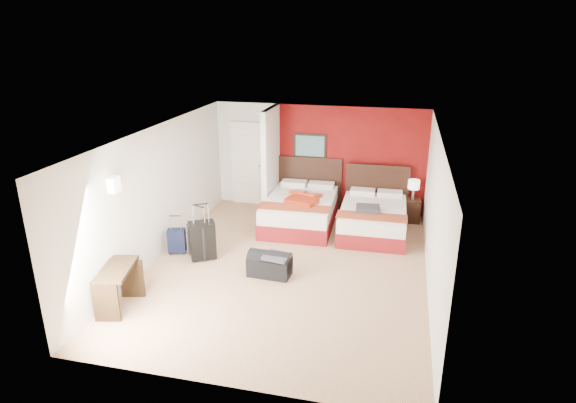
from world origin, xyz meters
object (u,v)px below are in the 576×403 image
(red_suitcase_open, at_px, (304,198))
(duffel_bag, at_px, (270,265))
(bed_left, at_px, (300,212))
(nightstand, at_px, (411,210))
(suitcase_black, at_px, (202,242))
(bed_right, at_px, (373,220))
(suitcase_charcoal, at_px, (201,241))
(suitcase_navy, at_px, (177,242))
(desk, at_px, (119,288))
(table_lamp, at_px, (413,190))

(red_suitcase_open, xyz_separation_m, duffel_bag, (-0.14, -2.32, -0.50))
(bed_left, xyz_separation_m, nightstand, (2.42, 0.79, -0.05))
(suitcase_black, relative_size, duffel_bag, 0.96)
(bed_right, height_order, nightstand, bed_right)
(bed_left, height_order, duffel_bag, bed_left)
(suitcase_charcoal, distance_m, suitcase_navy, 0.54)
(bed_left, bearing_deg, red_suitcase_open, -46.53)
(suitcase_charcoal, height_order, suitcase_navy, suitcase_charcoal)
(nightstand, height_order, duffel_bag, nightstand)
(red_suitcase_open, xyz_separation_m, desk, (-2.13, -3.91, -0.33))
(nightstand, relative_size, suitcase_black, 0.73)
(bed_right, distance_m, desk, 5.36)
(table_lamp, relative_size, suitcase_charcoal, 0.70)
(desk, bearing_deg, suitcase_navy, 77.42)
(bed_left, height_order, table_lamp, table_lamp)
(bed_left, relative_size, red_suitcase_open, 2.39)
(table_lamp, bearing_deg, bed_left, -161.82)
(bed_right, relative_size, red_suitcase_open, 2.23)
(red_suitcase_open, distance_m, nightstand, 2.52)
(desk, bearing_deg, duffel_bag, 25.85)
(bed_left, relative_size, nightstand, 4.00)
(suitcase_black, height_order, desk, desk)
(suitcase_charcoal, bearing_deg, bed_left, 75.21)
(table_lamp, bearing_deg, nightstand, 0.00)
(duffel_bag, bearing_deg, red_suitcase_open, 90.05)
(table_lamp, xyz_separation_m, suitcase_navy, (-4.46, -2.76, -0.52))
(desk, bearing_deg, bed_left, 50.38)
(bed_right, distance_m, suitcase_black, 3.66)
(suitcase_navy, distance_m, duffel_bag, 2.05)
(suitcase_black, bearing_deg, table_lamp, 5.76)
(suitcase_charcoal, xyz_separation_m, duffel_bag, (1.47, -0.40, -0.14))
(red_suitcase_open, distance_m, desk, 4.47)
(red_suitcase_open, relative_size, suitcase_navy, 1.87)
(suitcase_charcoal, xyz_separation_m, desk, (-0.52, -1.99, 0.03))
(suitcase_black, relative_size, suitcase_navy, 1.53)
(duffel_bag, bearing_deg, bed_left, 92.56)
(red_suitcase_open, bearing_deg, suitcase_black, -109.91)
(nightstand, distance_m, table_lamp, 0.49)
(bed_left, xyz_separation_m, table_lamp, (2.42, 0.79, 0.44))
(suitcase_black, bearing_deg, bed_right, 2.42)
(table_lamp, relative_size, suitcase_black, 0.63)
(nightstand, bearing_deg, table_lamp, 0.00)
(red_suitcase_open, xyz_separation_m, suitcase_navy, (-2.14, -1.87, -0.45))
(bed_right, xyz_separation_m, desk, (-3.64, -3.94, 0.07))
(duffel_bag, bearing_deg, table_lamp, 56.10)
(bed_right, distance_m, red_suitcase_open, 1.56)
(bed_right, xyz_separation_m, suitcase_charcoal, (-3.11, -1.95, 0.03))
(suitcase_charcoal, bearing_deg, red_suitcase_open, 72.00)
(desk, bearing_deg, suitcase_black, 60.43)
(suitcase_charcoal, bearing_deg, table_lamp, 57.52)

